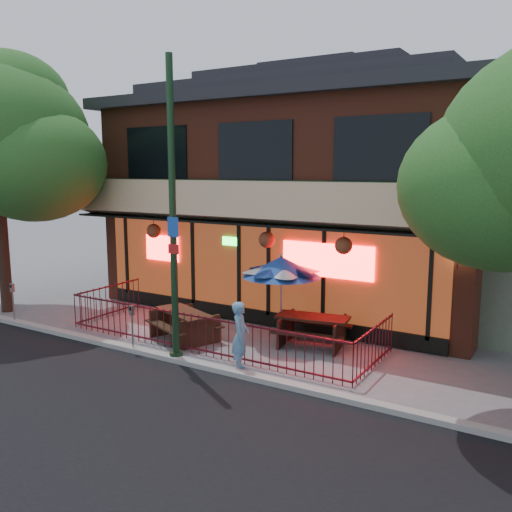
% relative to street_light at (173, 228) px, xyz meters
% --- Properties ---
extents(ground, '(80.00, 80.00, 0.00)m').
position_rel_street_light_xyz_m(ground, '(-0.00, 0.40, -3.15)').
color(ground, gray).
rests_on(ground, ground).
extents(curb, '(80.00, 0.25, 0.12)m').
position_rel_street_light_xyz_m(curb, '(-0.00, -0.10, -3.09)').
color(curb, '#999993').
rests_on(curb, ground).
extents(restaurant_building, '(12.96, 9.49, 8.05)m').
position_rel_street_light_xyz_m(restaurant_building, '(-0.00, 7.51, 0.98)').
color(restaurant_building, brown).
rests_on(restaurant_building, ground).
extents(patio_fence, '(8.44, 2.62, 1.00)m').
position_rel_street_light_xyz_m(patio_fence, '(-0.00, 0.91, -2.52)').
color(patio_fence, '#4D1019').
rests_on(patio_fence, ground).
extents(street_light, '(0.43, 0.32, 7.00)m').
position_rel_street_light_xyz_m(street_light, '(0.00, 0.00, 0.00)').
color(street_light, '#17331B').
rests_on(street_light, ground).
extents(picnic_table_left, '(2.23, 2.00, 0.78)m').
position_rel_street_light_xyz_m(picnic_table_left, '(-0.80, 1.31, -2.64)').
color(picnic_table_left, '#392214').
rests_on(picnic_table_left, ground).
extents(picnic_table_right, '(2.05, 1.70, 0.78)m').
position_rel_street_light_xyz_m(picnic_table_right, '(2.31, 2.63, -2.63)').
color(picnic_table_right, black).
rests_on(picnic_table_right, ground).
extents(patio_umbrella, '(2.04, 2.04, 2.33)m').
position_rel_street_light_xyz_m(patio_umbrella, '(1.41, 2.61, -1.16)').
color(patio_umbrella, gray).
rests_on(patio_umbrella, ground).
extents(pedestrian, '(0.58, 0.69, 1.59)m').
position_rel_street_light_xyz_m(pedestrian, '(1.67, 0.23, -2.35)').
color(pedestrian, '#6097C1').
rests_on(pedestrian, ground).
extents(parking_meter_near, '(0.11, 0.09, 1.17)m').
position_rel_street_light_xyz_m(parking_meter_near, '(-1.32, -0.08, -2.36)').
color(parking_meter_near, gray).
rests_on(parking_meter_near, ground).
extents(parking_meter_far, '(0.12, 0.10, 1.21)m').
position_rel_street_light_xyz_m(parking_meter_far, '(-6.04, -0.08, -2.33)').
color(parking_meter_far, gray).
rests_on(parking_meter_far, ground).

